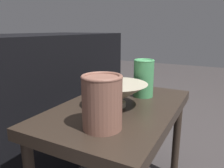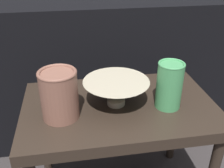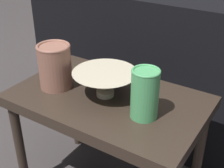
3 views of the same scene
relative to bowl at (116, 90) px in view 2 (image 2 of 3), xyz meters
name	(u,v)px [view 2 (image 2 of 3)]	position (x,y,z in m)	size (l,w,h in m)	color
table	(119,117)	(0.01, 0.00, -0.11)	(0.66, 0.42, 0.45)	#2D231C
couch_backdrop	(100,65)	(0.01, 0.55, -0.15)	(1.30, 0.50, 0.71)	black
bowl	(116,90)	(0.00, 0.00, 0.00)	(0.22, 0.22, 0.09)	#B2A88E
vase_textured_left	(59,94)	(-0.19, -0.04, 0.03)	(0.12, 0.12, 0.16)	brown
vase_colorful_right	(169,85)	(0.17, -0.04, 0.03)	(0.09, 0.09, 0.16)	#47995B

